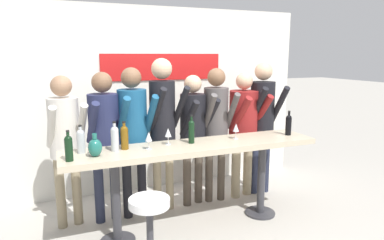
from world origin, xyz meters
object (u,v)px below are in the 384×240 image
object	(u,v)px
person_center_left	(133,125)
wine_glass_2	(149,137)
wine_bottle_5	(289,124)
person_right	(216,119)
wine_glass_1	(236,128)
decorative_vase	(95,147)
person_left	(104,130)
person_center	(163,116)
wine_bottle_1	(115,137)
person_far_right	(244,122)
wine_bottle_0	(81,140)
person_far_left	(65,134)
person_center_right	(193,125)
wine_bottle_3	(191,130)
wine_bottle_2	(124,136)
tasting_table	(195,157)
wine_glass_0	(168,133)
person_rightmost	(262,113)
wine_bottle_4	(69,147)
bar_stool	(150,226)

from	to	relation	value
person_center_left	wine_glass_2	size ratio (longest dim) A/B	9.93
wine_bottle_5	person_right	bearing A→B (deg)	140.22
wine_glass_1	decorative_vase	bearing A→B (deg)	-175.91
person_left	person_center	size ratio (longest dim) A/B	0.92
person_left	wine_glass_1	size ratio (longest dim) A/B	9.68
wine_bottle_1	person_far_right	bearing A→B (deg)	15.88
person_center_left	wine_bottle_0	world-z (taller)	person_center_left
person_far_left	decorative_vase	world-z (taller)	person_far_left
wine_bottle_5	person_center_right	bearing A→B (deg)	149.54
wine_bottle_3	wine_glass_1	xyz separation A→B (m)	(0.54, -0.01, -0.01)
person_left	wine_glass_1	world-z (taller)	person_left
wine_bottle_0	wine_bottle_2	distance (m)	0.42
tasting_table	person_center_right	size ratio (longest dim) A/B	1.67
person_center_right	wine_glass_0	size ratio (longest dim) A/B	9.35
person_rightmost	wine_glass_2	size ratio (longest dim) A/B	10.15
wine_bottle_4	wine_glass_2	distance (m)	0.77
person_right	wine_bottle_2	distance (m)	1.33
decorative_vase	wine_bottle_5	bearing A→B (deg)	1.19
person_rightmost	wine_glass_0	world-z (taller)	person_rightmost
person_center_left	person_far_right	xyz separation A→B (m)	(1.48, 0.05, -0.07)
person_far_left	person_center_right	world-z (taller)	person_far_left
bar_stool	person_far_left	bearing A→B (deg)	116.24
wine_glass_1	wine_glass_2	bearing A→B (deg)	-176.60
person_right	decorative_vase	xyz separation A→B (m)	(-1.55, -0.61, -0.05)
tasting_table	wine_bottle_3	world-z (taller)	wine_bottle_3
person_rightmost	wine_bottle_5	world-z (taller)	person_rightmost
wine_bottle_4	person_far_right	bearing A→B (deg)	17.27
person_center_right	wine_bottle_2	world-z (taller)	person_center_right
person_center	wine_bottle_2	xyz separation A→B (m)	(-0.54, -0.44, -0.10)
person_left	wine_bottle_2	xyz separation A→B (m)	(0.14, -0.42, 0.01)
wine_glass_1	person_center	bearing A→B (deg)	146.61
wine_glass_1	person_far_right	bearing A→B (deg)	51.95
person_far_right	wine_glass_2	bearing A→B (deg)	-168.05
wine_bottle_1	wine_glass_0	xyz separation A→B (m)	(0.57, 0.04, -0.01)
person_center_left	wine_bottle_3	distance (m)	0.70
bar_stool	wine_glass_0	xyz separation A→B (m)	(0.42, 0.77, 0.60)
person_left	person_right	bearing A→B (deg)	-6.64
person_left	person_right	size ratio (longest dim) A/B	0.99
person_center_left	wine_bottle_5	size ratio (longest dim) A/B	6.01
person_center_left	person_right	bearing A→B (deg)	-4.34
person_center	wine_bottle_4	xyz separation A→B (m)	(-1.08, -0.65, -0.10)
wine_bottle_1	person_center	bearing A→B (deg)	35.99
bar_stool	wine_bottle_1	size ratio (longest dim) A/B	2.41
person_center_right	person_right	distance (m)	0.31
person_far_right	wine_bottle_3	world-z (taller)	person_far_right
person_far_right	wine_glass_0	distance (m)	1.28
person_far_left	person_left	xyz separation A→B (m)	(0.41, -0.03, 0.02)
wine_bottle_3	decorative_vase	size ratio (longest dim) A/B	1.41
bar_stool	person_far_right	bearing A→B (deg)	37.50
person_center_left	wine_bottle_3	world-z (taller)	person_center_left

